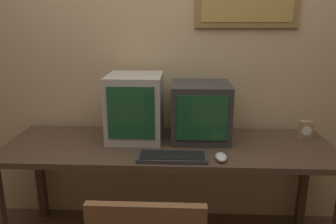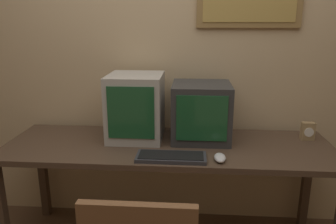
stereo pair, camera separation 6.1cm
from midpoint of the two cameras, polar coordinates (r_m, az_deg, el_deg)
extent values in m
cube|color=#D1B284|center=(2.41, 1.47, 10.19)|extent=(8.00, 0.05, 2.60)
cube|color=#4C3828|center=(2.15, 0.81, -6.07)|extent=(2.13, 0.67, 0.04)
cube|color=#4C3828|center=(2.36, -26.25, -15.91)|extent=(0.06, 0.06, 0.72)
cube|color=#4C3828|center=(2.81, -20.35, -10.06)|extent=(0.06, 0.06, 0.72)
cube|color=#4C3828|center=(2.72, 23.54, -11.28)|extent=(0.06, 0.06, 0.72)
cube|color=#B7B2A8|center=(2.21, -4.82, 0.93)|extent=(0.36, 0.37, 0.44)
cube|color=#194C28|center=(2.03, -5.65, -0.20)|extent=(0.29, 0.01, 0.33)
cube|color=#333333|center=(2.20, 6.56, 0.07)|extent=(0.38, 0.37, 0.38)
cube|color=#194C28|center=(2.02, 6.75, -1.16)|extent=(0.31, 0.01, 0.29)
cube|color=#333338|center=(1.92, 1.46, -7.86)|extent=(0.41, 0.16, 0.02)
cube|color=black|center=(1.92, 1.46, -7.50)|extent=(0.37, 0.13, 0.00)
ellipsoid|color=silver|center=(1.92, 9.93, -7.85)|extent=(0.07, 0.12, 0.04)
cube|color=#A38456|center=(2.41, 23.83, -3.07)|extent=(0.09, 0.05, 0.12)
cylinder|color=white|center=(2.38, 24.03, -3.27)|extent=(0.06, 0.00, 0.06)
camera|label=1|loc=(0.03, -89.16, 0.24)|focal=35.00mm
camera|label=2|loc=(0.03, 90.84, -0.24)|focal=35.00mm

